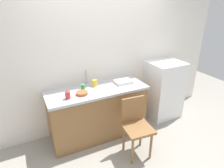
{
  "coord_description": "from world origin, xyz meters",
  "views": [
    {
      "loc": [
        -1.25,
        -1.98,
        2.18
      ],
      "look_at": [
        0.03,
        0.6,
        0.93
      ],
      "focal_mm": 30.96,
      "sensor_mm": 36.0,
      "label": 1
    }
  ],
  "objects": [
    {
      "name": "terracotta_bowl",
      "position": [
        -0.5,
        0.55,
        0.9
      ],
      "size": [
        0.17,
        0.17,
        0.04
      ],
      "primitive_type": "cylinder",
      "color": "#B25B33",
      "rests_on": "countertop"
    },
    {
      "name": "ground_plane",
      "position": [
        0.0,
        0.0,
        0.0
      ],
      "size": [
        8.0,
        8.0,
        0.0
      ],
      "primitive_type": "plane",
      "color": "#9E998E"
    },
    {
      "name": "dish_tray",
      "position": [
        0.27,
        0.65,
        0.9
      ],
      "size": [
        0.28,
        0.2,
        0.05
      ],
      "primitive_type": "cube",
      "color": "white",
      "rests_on": "countertop"
    },
    {
      "name": "back_wall",
      "position": [
        0.0,
        1.0,
        1.2
      ],
      "size": [
        4.8,
        0.1,
        2.4
      ],
      "primitive_type": "cube",
      "color": "white",
      "rests_on": "ground_plane"
    },
    {
      "name": "cabinet_base",
      "position": [
        -0.22,
        0.65,
        0.42
      ],
      "size": [
        1.59,
        0.6,
        0.84
      ],
      "primitive_type": "cube",
      "color": "olive",
      "rests_on": "ground_plane"
    },
    {
      "name": "cup_red",
      "position": [
        -0.73,
        0.51,
        0.93
      ],
      "size": [
        0.07,
        0.07,
        0.11
      ],
      "primitive_type": "cylinder",
      "color": "red",
      "rests_on": "countertop"
    },
    {
      "name": "cup_yellow",
      "position": [
        -0.22,
        0.75,
        0.93
      ],
      "size": [
        0.08,
        0.08,
        0.11
      ],
      "primitive_type": "cylinder",
      "color": "yellow",
      "rests_on": "countertop"
    },
    {
      "name": "faucet",
      "position": [
        -0.31,
        0.9,
        1.0
      ],
      "size": [
        0.02,
        0.02,
        0.24
      ],
      "primitive_type": "cylinder",
      "color": "#B7B7BC",
      "rests_on": "countertop"
    },
    {
      "name": "cup_green",
      "position": [
        -0.43,
        0.72,
        0.92
      ],
      "size": [
        0.06,
        0.06,
        0.08
      ],
      "primitive_type": "cylinder",
      "color": "green",
      "rests_on": "countertop"
    },
    {
      "name": "refrigerator",
      "position": [
        1.19,
        0.67,
        0.56
      ],
      "size": [
        0.63,
        0.57,
        1.12
      ],
      "primitive_type": "cube",
      "color": "white",
      "rests_on": "ground_plane"
    },
    {
      "name": "countertop",
      "position": [
        -0.22,
        0.65,
        0.86
      ],
      "size": [
        1.63,
        0.64,
        0.04
      ],
      "primitive_type": "cube",
      "color": "#B7B7BC",
      "rests_on": "cabinet_base"
    },
    {
      "name": "chair",
      "position": [
        0.11,
        -0.02,
        0.5
      ],
      "size": [
        0.43,
        0.43,
        0.89
      ],
      "rotation": [
        0.0,
        0.0,
        -0.09
      ],
      "color": "olive",
      "rests_on": "ground_plane"
    }
  ]
}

